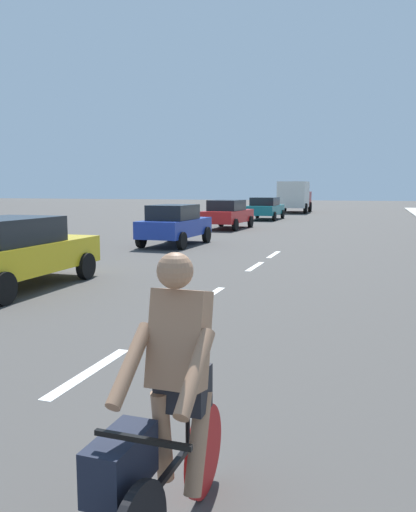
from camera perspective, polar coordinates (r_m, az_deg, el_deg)
ground_plane at (r=18.25m, az=7.75°, el=0.48°), size 160.00×160.00×0.00m
lane_stripe_2 at (r=6.53m, az=-12.92°, el=-12.32°), size 0.16×1.80×0.01m
lane_stripe_3 at (r=10.68m, az=0.14°, el=-4.37°), size 0.16×1.80×0.01m
lane_stripe_4 at (r=14.69m, az=5.19°, el=-1.15°), size 0.16×1.80×0.01m
lane_stripe_5 at (r=17.40m, az=7.24°, el=0.17°), size 0.16×1.80×0.01m
cyclist at (r=3.28m, az=-4.71°, el=-17.07°), size 0.62×1.71×1.82m
parked_car_yellow at (r=12.09m, az=-20.89°, el=0.54°), size 2.06×4.41×1.57m
parked_car_blue at (r=20.09m, az=-3.68°, el=3.56°), size 1.90×3.93×1.57m
parked_car_red at (r=28.36m, az=2.17°, el=4.71°), size 2.10×4.27×1.57m
parked_car_teal at (r=36.97m, az=6.33°, el=5.31°), size 2.11×4.53×1.57m
delivery_truck at (r=48.27m, az=9.52°, el=6.53°), size 2.79×6.29×2.80m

